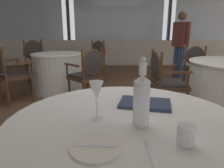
{
  "coord_description": "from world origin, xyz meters",
  "views": [
    {
      "loc": [
        -0.22,
        -2.47,
        1.22
      ],
      "look_at": [
        -0.22,
        -1.16,
        0.86
      ],
      "focal_mm": 32.25,
      "sensor_mm": 36.0,
      "label": 1
    }
  ],
  "objects_px": {
    "dining_chair_1_3": "(35,58)",
    "dining_chair_0_0": "(196,65)",
    "dining_chair_0_1": "(162,78)",
    "diner_person_0": "(179,41)",
    "dining_chair_1_1": "(87,71)",
    "dining_chair_1_0": "(7,70)",
    "wine_glass": "(95,92)",
    "water_bottle": "(141,98)",
    "side_plate": "(95,147)",
    "menu_book": "(144,103)",
    "water_tumbler": "(185,134)",
    "dining_chair_1_2": "(94,59)"
  },
  "relations": [
    {
      "from": "water_bottle",
      "to": "dining_chair_1_2",
      "type": "bearing_deg",
      "value": 98.39
    },
    {
      "from": "side_plate",
      "to": "water_tumbler",
      "type": "xyz_separation_m",
      "value": [
        0.37,
        0.04,
        0.04
      ]
    },
    {
      "from": "dining_chair_0_0",
      "to": "diner_person_0",
      "type": "height_order",
      "value": "diner_person_0"
    },
    {
      "from": "dining_chair_0_1",
      "to": "dining_chair_1_0",
      "type": "relative_size",
      "value": 0.97
    },
    {
      "from": "dining_chair_0_0",
      "to": "menu_book",
      "type": "bearing_deg",
      "value": -33.62
    },
    {
      "from": "menu_book",
      "to": "dining_chair_1_2",
      "type": "distance_m",
      "value": 3.45
    },
    {
      "from": "water_bottle",
      "to": "dining_chair_1_0",
      "type": "height_order",
      "value": "water_bottle"
    },
    {
      "from": "side_plate",
      "to": "dining_chair_1_2",
      "type": "height_order",
      "value": "dining_chair_1_2"
    },
    {
      "from": "wine_glass",
      "to": "dining_chair_0_0",
      "type": "height_order",
      "value": "wine_glass"
    },
    {
      "from": "side_plate",
      "to": "menu_book",
      "type": "xyz_separation_m",
      "value": [
        0.27,
        0.47,
        0.01
      ]
    },
    {
      "from": "dining_chair_0_0",
      "to": "side_plate",
      "type": "bearing_deg",
      "value": -33.82
    },
    {
      "from": "diner_person_0",
      "to": "dining_chair_0_1",
      "type": "bearing_deg",
      "value": 37.3
    },
    {
      "from": "dining_chair_1_3",
      "to": "diner_person_0",
      "type": "height_order",
      "value": "diner_person_0"
    },
    {
      "from": "menu_book",
      "to": "dining_chair_1_0",
      "type": "distance_m",
      "value": 2.82
    },
    {
      "from": "side_plate",
      "to": "dining_chair_0_0",
      "type": "xyz_separation_m",
      "value": [
        1.76,
        3.24,
        -0.24
      ]
    },
    {
      "from": "water_bottle",
      "to": "water_tumbler",
      "type": "height_order",
      "value": "water_bottle"
    },
    {
      "from": "dining_chair_1_3",
      "to": "dining_chair_1_2",
      "type": "bearing_deg",
      "value": 44.96
    },
    {
      "from": "water_tumbler",
      "to": "dining_chair_1_0",
      "type": "xyz_separation_m",
      "value": [
        -2.01,
        2.5,
        -0.23
      ]
    },
    {
      "from": "menu_book",
      "to": "dining_chair_0_0",
      "type": "height_order",
      "value": "dining_chair_0_0"
    },
    {
      "from": "dining_chair_1_2",
      "to": "dining_chair_0_0",
      "type": "bearing_deg",
      "value": 117.97
    },
    {
      "from": "water_tumbler",
      "to": "dining_chair_1_2",
      "type": "height_order",
      "value": "dining_chair_1_2"
    },
    {
      "from": "side_plate",
      "to": "dining_chair_0_1",
      "type": "xyz_separation_m",
      "value": [
        0.8,
        2.09,
        -0.22
      ]
    },
    {
      "from": "dining_chair_0_0",
      "to": "diner_person_0",
      "type": "relative_size",
      "value": 0.55
    },
    {
      "from": "dining_chair_1_0",
      "to": "wine_glass",
      "type": "bearing_deg",
      "value": -99.86
    },
    {
      "from": "wine_glass",
      "to": "dining_chair_1_2",
      "type": "height_order",
      "value": "dining_chair_1_2"
    },
    {
      "from": "water_bottle",
      "to": "water_tumbler",
      "type": "bearing_deg",
      "value": -47.11
    },
    {
      "from": "wine_glass",
      "to": "dining_chair_0_1",
      "type": "distance_m",
      "value": 2.03
    },
    {
      "from": "side_plate",
      "to": "diner_person_0",
      "type": "distance_m",
      "value": 4.74
    },
    {
      "from": "wine_glass",
      "to": "dining_chair_1_1",
      "type": "height_order",
      "value": "wine_glass"
    },
    {
      "from": "dining_chair_1_0",
      "to": "dining_chair_1_3",
      "type": "height_order",
      "value": "dining_chair_1_3"
    },
    {
      "from": "dining_chair_1_2",
      "to": "side_plate",
      "type": "bearing_deg",
      "value": 49.43
    },
    {
      "from": "dining_chair_0_0",
      "to": "dining_chair_1_1",
      "type": "bearing_deg",
      "value": -76.85
    },
    {
      "from": "dining_chair_1_0",
      "to": "water_bottle",
      "type": "bearing_deg",
      "value": -96.99
    },
    {
      "from": "water_bottle",
      "to": "dining_chair_1_3",
      "type": "xyz_separation_m",
      "value": [
        -1.86,
        3.65,
        -0.32
      ]
    },
    {
      "from": "dining_chair_0_0",
      "to": "dining_chair_1_2",
      "type": "bearing_deg",
      "value": -111.83
    },
    {
      "from": "water_tumbler",
      "to": "dining_chair_1_2",
      "type": "distance_m",
      "value": 3.9
    },
    {
      "from": "dining_chair_1_0",
      "to": "dining_chair_1_3",
      "type": "bearing_deg",
      "value": 45.18
    },
    {
      "from": "dining_chair_0_0",
      "to": "dining_chair_1_0",
      "type": "distance_m",
      "value": 3.48
    },
    {
      "from": "dining_chair_0_1",
      "to": "dining_chair_1_2",
      "type": "bearing_deg",
      "value": 117.24
    },
    {
      "from": "menu_book",
      "to": "diner_person_0",
      "type": "xyz_separation_m",
      "value": [
        1.5,
        3.93,
        0.15
      ]
    },
    {
      "from": "dining_chair_0_1",
      "to": "diner_person_0",
      "type": "bearing_deg",
      "value": 62.02
    },
    {
      "from": "water_tumbler",
      "to": "dining_chair_1_3",
      "type": "xyz_separation_m",
      "value": [
        -2.03,
        3.82,
        -0.23
      ]
    },
    {
      "from": "dining_chair_1_3",
      "to": "diner_person_0",
      "type": "xyz_separation_m",
      "value": [
        3.42,
        0.54,
        0.35
      ]
    },
    {
      "from": "dining_chair_0_1",
      "to": "water_bottle",
      "type": "bearing_deg",
      "value": -112.81
    },
    {
      "from": "dining_chair_1_3",
      "to": "dining_chair_0_0",
      "type": "bearing_deg",
      "value": 34.37
    },
    {
      "from": "water_bottle",
      "to": "dining_chair_1_2",
      "type": "relative_size",
      "value": 0.35
    },
    {
      "from": "dining_chair_1_2",
      "to": "water_tumbler",
      "type": "bearing_deg",
      "value": 54.89
    },
    {
      "from": "side_plate",
      "to": "dining_chair_1_0",
      "type": "distance_m",
      "value": 3.03
    },
    {
      "from": "water_tumbler",
      "to": "dining_chair_1_1",
      "type": "distance_m",
      "value": 2.62
    },
    {
      "from": "dining_chair_0_0",
      "to": "diner_person_0",
      "type": "xyz_separation_m",
      "value": [
        0.0,
        1.16,
        0.39
      ]
    }
  ]
}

